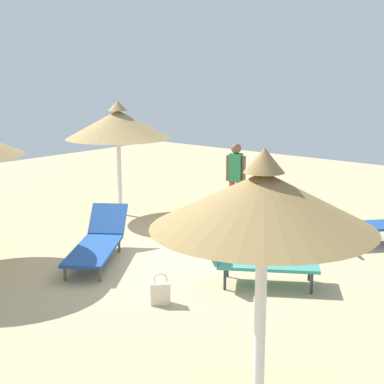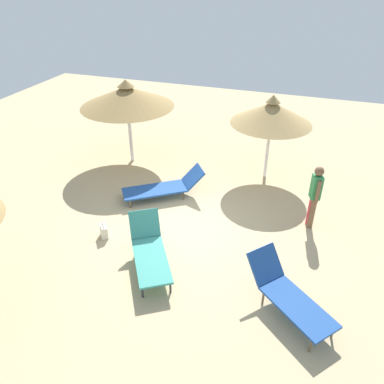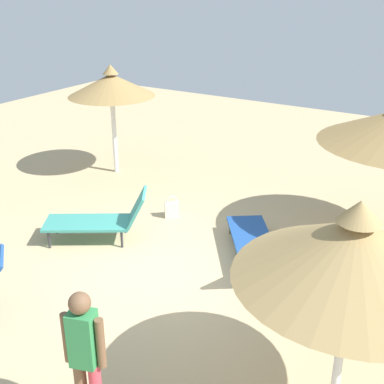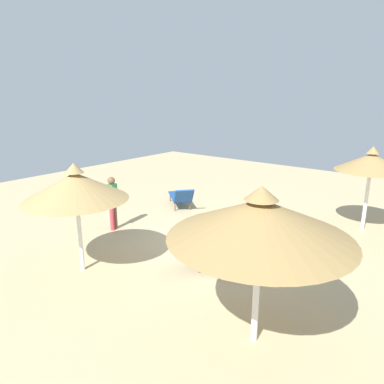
{
  "view_description": "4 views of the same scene",
  "coord_description": "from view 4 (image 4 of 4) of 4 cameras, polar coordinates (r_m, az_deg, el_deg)",
  "views": [
    {
      "loc": [
        6.35,
        -7.43,
        3.29
      ],
      "look_at": [
        -0.0,
        0.13,
        1.18
      ],
      "focal_mm": 54.42,
      "sensor_mm": 36.0,
      "label": 1
    },
    {
      "loc": [
        7.13,
        2.58,
        5.75
      ],
      "look_at": [
        0.08,
        0.17,
        1.13
      ],
      "focal_mm": 35.0,
      "sensor_mm": 36.0,
      "label": 2
    },
    {
      "loc": [
        -4.13,
        5.79,
        4.46
      ],
      "look_at": [
        -0.0,
        -0.9,
        1.09
      ],
      "focal_mm": 47.15,
      "sensor_mm": 36.0,
      "label": 3
    },
    {
      "loc": [
        -7.5,
        -5.25,
        4.0
      ],
      "look_at": [
        -0.54,
        0.25,
        1.54
      ],
      "focal_mm": 32.32,
      "sensor_mm": 36.0,
      "label": 4
    }
  ],
  "objects": [
    {
      "name": "parasol_umbrella_far_right",
      "position": [
        8.15,
        -18.68,
        0.92
      ],
      "size": [
        2.35,
        2.35,
        2.59
      ],
      "color": "white",
      "rests_on": "ground"
    },
    {
      "name": "parasol_umbrella_edge",
      "position": [
        5.42,
        11.21,
        -4.35
      ],
      "size": [
        2.92,
        2.92,
        2.71
      ],
      "color": "white",
      "rests_on": "ground"
    },
    {
      "name": "handbag",
      "position": [
        9.95,
        14.97,
        -7.7
      ],
      "size": [
        0.31,
        0.3,
        0.47
      ],
      "color": "beige",
      "rests_on": "ground"
    },
    {
      "name": "lounge_chair_near_left",
      "position": [
        10.91,
        9.15,
        -3.81
      ],
      "size": [
        1.92,
        1.56,
        0.95
      ],
      "color": "teal",
      "rests_on": "ground"
    },
    {
      "name": "lounge_chair_back",
      "position": [
        12.77,
        -1.85,
        -0.74
      ],
      "size": [
        1.74,
        1.89,
        0.92
      ],
      "color": "#1E478C",
      "rests_on": "ground"
    },
    {
      "name": "parasol_umbrella_far_left",
      "position": [
        11.44,
        27.49,
        4.37
      ],
      "size": [
        2.04,
        2.04,
        2.61
      ],
      "color": "white",
      "rests_on": "ground"
    },
    {
      "name": "person_standing_front",
      "position": [
        10.82,
        -12.99,
        -1.28
      ],
      "size": [
        0.44,
        0.29,
        1.67
      ],
      "color": "brown",
      "rests_on": "ground"
    },
    {
      "name": "lounge_chair_center",
      "position": [
        8.44,
        4.39,
        -10.29
      ],
      "size": [
        1.86,
        2.24,
        0.77
      ],
      "color": "#1E478C",
      "rests_on": "ground"
    },
    {
      "name": "ground",
      "position": [
        10.01,
        3.07,
        -8.41
      ],
      "size": [
        24.0,
        24.0,
        0.1
      ],
      "primitive_type": "cube",
      "color": "tan"
    }
  ]
}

